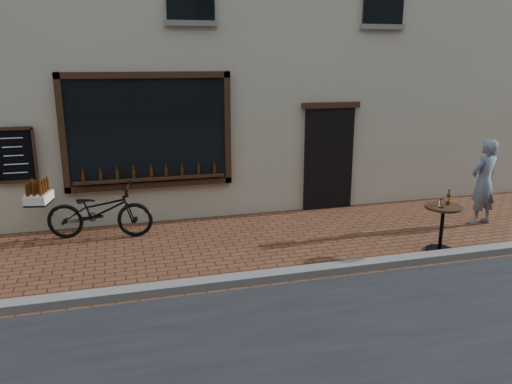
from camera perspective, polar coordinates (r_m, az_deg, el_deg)
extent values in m
plane|color=#592F1C|center=(7.53, 5.19, -10.21)|extent=(90.00, 90.00, 0.00)
cube|color=slate|center=(7.67, 4.67, -9.20)|extent=(90.00, 0.25, 0.12)
cube|color=black|center=(9.92, -12.22, 6.81)|extent=(3.00, 0.06, 2.00)
cube|color=black|center=(9.81, -12.55, 12.93)|extent=(3.24, 0.10, 0.12)
cube|color=black|center=(10.10, -11.88, 0.83)|extent=(3.24, 0.10, 0.12)
cube|color=black|center=(9.93, -21.27, 6.15)|extent=(0.12, 0.10, 2.24)
cube|color=black|center=(10.11, -3.29, 7.26)|extent=(0.12, 0.10, 2.24)
cube|color=black|center=(10.02, -11.90, 1.48)|extent=(2.90, 0.16, 0.05)
cube|color=black|center=(10.95, 8.29, 3.74)|extent=(1.10, 0.10, 2.20)
cube|color=black|center=(10.76, 8.58, 9.78)|extent=(1.30, 0.10, 0.12)
cube|color=black|center=(10.11, -25.81, 3.80)|extent=(0.62, 0.04, 0.92)
cylinder|color=#3D1C07|center=(10.00, -19.10, 1.66)|extent=(0.06, 0.06, 0.19)
cylinder|color=#3D1C07|center=(9.98, -17.31, 1.78)|extent=(0.06, 0.06, 0.19)
cylinder|color=#3D1C07|center=(9.97, -15.52, 1.91)|extent=(0.06, 0.06, 0.19)
cylinder|color=#3D1C07|center=(9.98, -13.73, 2.03)|extent=(0.06, 0.06, 0.19)
cylinder|color=#3D1C07|center=(9.99, -11.94, 2.15)|extent=(0.06, 0.06, 0.19)
cylinder|color=#3D1C07|center=(10.01, -10.15, 2.27)|extent=(0.06, 0.06, 0.19)
cylinder|color=#3D1C07|center=(10.05, -8.38, 2.39)|extent=(0.06, 0.06, 0.19)
cylinder|color=#3D1C07|center=(10.09, -6.62, 2.50)|extent=(0.06, 0.06, 0.19)
cylinder|color=#3D1C07|center=(10.14, -4.88, 2.61)|extent=(0.06, 0.06, 0.19)
imported|color=black|center=(9.58, -17.42, -2.10)|extent=(2.00, 1.01, 1.00)
cube|color=black|center=(9.82, -23.52, -1.11)|extent=(0.47, 0.60, 0.03)
cube|color=white|center=(9.80, -23.58, -0.58)|extent=(0.48, 0.62, 0.16)
cylinder|color=#3D1C07|center=(9.53, -23.44, 0.18)|extent=(0.06, 0.06, 0.21)
cylinder|color=#3D1C07|center=(9.57, -24.07, 0.16)|extent=(0.06, 0.06, 0.21)
cylinder|color=#3D1C07|center=(9.61, -24.69, 0.15)|extent=(0.06, 0.06, 0.21)
cylinder|color=#3D1C07|center=(9.66, -23.19, 0.38)|extent=(0.06, 0.06, 0.21)
cylinder|color=#3D1C07|center=(9.69, -23.81, 0.36)|extent=(0.06, 0.06, 0.21)
cylinder|color=#3D1C07|center=(9.73, -24.43, 0.35)|extent=(0.06, 0.06, 0.21)
cylinder|color=#3D1C07|center=(9.78, -22.95, 0.57)|extent=(0.06, 0.06, 0.21)
cylinder|color=#3D1C07|center=(9.82, -23.57, 0.56)|extent=(0.06, 0.06, 0.21)
cylinder|color=#3D1C07|center=(9.85, -24.18, 0.54)|extent=(0.06, 0.06, 0.21)
cylinder|color=#3D1C07|center=(9.90, -22.72, 0.76)|extent=(0.06, 0.06, 0.21)
cylinder|color=black|center=(9.22, 20.22, -6.19)|extent=(0.46, 0.46, 0.03)
cylinder|color=black|center=(9.10, 20.44, -3.95)|extent=(0.06, 0.06, 0.73)
cylinder|color=black|center=(8.99, 20.66, -1.63)|extent=(0.62, 0.62, 0.04)
cylinder|color=gold|center=(9.08, 21.14, -0.74)|extent=(0.07, 0.07, 0.06)
cylinder|color=white|center=(8.85, 20.44, -1.26)|extent=(0.08, 0.08, 0.14)
imported|color=slate|center=(10.79, 24.58, 1.02)|extent=(0.69, 0.52, 1.70)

